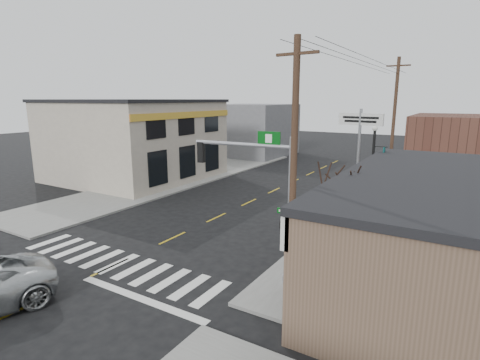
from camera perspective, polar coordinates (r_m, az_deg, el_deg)
The scene contains 19 objects.
ground at distance 17.38m, azimuth -19.12°, elevation -12.44°, with size 140.00×140.00×0.00m, color black.
sidewalk_right at distance 24.17m, azimuth 21.58°, elevation -5.45°, with size 6.00×38.00×0.13m, color slate.
sidewalk_left at distance 32.12m, azimuth -11.82°, elevation -0.59°, with size 6.00×38.00×0.13m, color slate.
center_line at distance 22.89m, azimuth -3.62°, elevation -5.72°, with size 0.12×56.00×0.01m, color gold.
crosswalk at distance 17.60m, azimuth -18.11°, elevation -12.01°, with size 11.00×2.20×0.01m, color silver.
left_building at distance 35.08m, azimuth -15.78°, elevation 5.81°, with size 12.00×12.00×6.80m, color #B8AC99.
bldg_distant_right at distance 40.11m, azimuth 30.30°, elevation 4.49°, with size 8.00×10.00×5.60m, color #523025.
bldg_distant_left at distance 48.15m, azimuth 1.79°, elevation 7.65°, with size 9.00×10.00×6.40m, color slate.
traffic_signal_pole at distance 14.14m, azimuth 5.29°, elevation -2.08°, with size 4.55×0.37×5.77m.
guide_sign at distance 17.74m, azimuth 15.51°, elevation -4.76°, with size 1.66×0.14×2.91m.
fire_hydrant at distance 18.22m, azimuth 16.37°, elevation -9.29°, with size 0.23×0.23×0.72m.
ped_crossing_sign at distance 20.07m, azimuth 16.63°, elevation -2.66°, with size 1.11×0.08×2.85m.
lamp_post at distance 22.00m, azimuth 19.64°, elevation 1.76°, with size 0.71×0.56×5.50m.
dance_center_sign at distance 25.85m, azimuth 17.78°, elevation 6.94°, with size 2.97×0.19×6.31m.
bare_tree at distance 15.32m, azimuth 14.90°, elevation 1.14°, with size 2.60×2.60×5.19m.
shrub_front at distance 15.90m, azimuth 22.76°, elevation -12.77°, with size 1.23×1.23×0.92m, color #1C3717.
shrub_back at distance 18.54m, azimuth 21.57°, elevation -9.17°, with size 1.14×1.14×0.85m, color black.
utility_pole_near at distance 12.96m, azimuth 8.15°, elevation 1.71°, with size 1.56×0.23×8.94m.
utility_pole_far at distance 32.09m, azimuth 22.36°, elevation 8.19°, with size 1.75×0.26×10.07m.
Camera 1 is at (12.42, -9.89, 7.06)m, focal length 28.00 mm.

